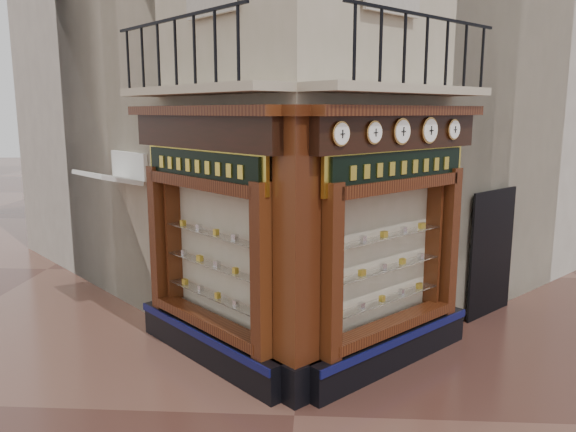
# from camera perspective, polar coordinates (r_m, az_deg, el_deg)

# --- Properties ---
(ground) EXTENTS (80.00, 80.00, 0.00)m
(ground) POSITION_cam_1_polar(r_m,az_deg,el_deg) (7.75, 0.65, -19.61)
(ground) COLOR #492922
(ground) RESTS_ON ground
(main_building) EXTENTS (11.31, 11.31, 12.00)m
(main_building) POSITION_cam_1_polar(r_m,az_deg,el_deg) (13.02, 2.07, 19.87)
(main_building) COLOR #C1B096
(main_building) RESTS_ON ground
(neighbour_left) EXTENTS (11.31, 11.31, 11.00)m
(neighbour_left) POSITION_cam_1_polar(r_m,az_deg,el_deg) (15.66, -7.20, 16.38)
(neighbour_left) COLOR beige
(neighbour_left) RESTS_ON ground
(neighbour_right) EXTENTS (11.31, 11.31, 11.00)m
(neighbour_right) POSITION_cam_1_polar(r_m,az_deg,el_deg) (15.56, 11.82, 16.28)
(neighbour_right) COLOR beige
(neighbour_right) RESTS_ON ground
(shopfront_left) EXTENTS (2.86, 2.86, 3.98)m
(shopfront_left) POSITION_cam_1_polar(r_m,az_deg,el_deg) (8.65, -8.18, -2.35)
(shopfront_left) COLOR black
(shopfront_left) RESTS_ON ground
(shopfront_right) EXTENTS (2.86, 2.86, 3.98)m
(shopfront_right) POSITION_cam_1_polar(r_m,az_deg,el_deg) (8.55, 10.65, -2.58)
(shopfront_right) COLOR black
(shopfront_right) RESTS_ON ground
(corner_pilaster) EXTENTS (0.85, 0.85, 3.98)m
(corner_pilaster) POSITION_cam_1_polar(r_m,az_deg,el_deg) (7.46, 0.86, -4.58)
(corner_pilaster) COLOR black
(corner_pilaster) RESTS_ON ground
(balcony) EXTENTS (5.94, 2.97, 1.03)m
(balcony) POSITION_cam_1_polar(r_m,az_deg,el_deg) (8.19, 1.22, 12.82)
(balcony) COLOR #C1B096
(balcony) RESTS_ON ground
(clock_a) EXTENTS (0.26, 0.26, 0.32)m
(clock_a) POSITION_cam_1_polar(r_m,az_deg,el_deg) (7.15, 5.36, 8.31)
(clock_a) COLOR #B4803C
(clock_a) RESTS_ON ground
(clock_b) EXTENTS (0.26, 0.26, 0.32)m
(clock_b) POSITION_cam_1_polar(r_m,az_deg,el_deg) (7.63, 8.71, 8.38)
(clock_b) COLOR #B4803C
(clock_b) RESTS_ON ground
(clock_c) EXTENTS (0.30, 0.30, 0.37)m
(clock_c) POSITION_cam_1_polar(r_m,az_deg,el_deg) (8.11, 11.46, 8.41)
(clock_c) COLOR #B4803C
(clock_c) RESTS_ON ground
(clock_d) EXTENTS (0.31, 0.31, 0.39)m
(clock_d) POSITION_cam_1_polar(r_m,az_deg,el_deg) (8.65, 14.16, 8.43)
(clock_d) COLOR #B4803C
(clock_d) RESTS_ON ground
(clock_e) EXTENTS (0.26, 0.26, 0.32)m
(clock_e) POSITION_cam_1_polar(r_m,az_deg,el_deg) (9.19, 16.45, 8.43)
(clock_e) COLOR #B4803C
(clock_e) RESTS_ON ground
(awning) EXTENTS (1.51, 1.51, 0.26)m
(awning) POSITION_cam_1_polar(r_m,az_deg,el_deg) (11.56, -17.14, -9.62)
(awning) COLOR white
(awning) RESTS_ON ground
(signboard_left) EXTENTS (2.21, 2.21, 0.59)m
(signboard_left) POSITION_cam_1_polar(r_m,az_deg,el_deg) (8.43, -8.82, 5.03)
(signboard_left) COLOR yellow
(signboard_left) RESTS_ON ground
(signboard_right) EXTENTS (2.28, 2.28, 0.61)m
(signboard_right) POSITION_cam_1_polar(r_m,az_deg,el_deg) (8.32, 11.33, 4.88)
(signboard_right) COLOR yellow
(signboard_right) RESTS_ON ground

